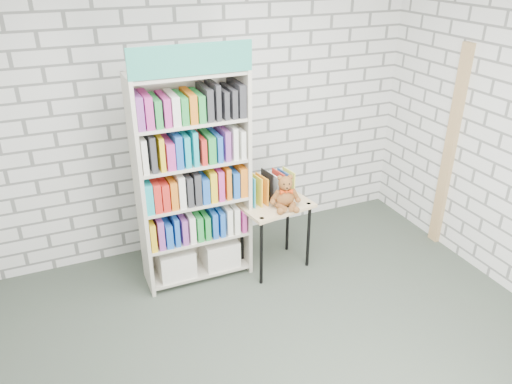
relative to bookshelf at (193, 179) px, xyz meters
name	(u,v)px	position (x,y,z in m)	size (l,w,h in m)	color
ground	(291,357)	(0.33, -1.36, -1.01)	(4.50, 4.50, 0.00)	#3D463B
room_shell	(300,143)	(0.33, -1.36, 0.77)	(4.52, 4.02, 2.81)	silver
bookshelf	(193,179)	(0.00, 0.00, 0.00)	(0.99, 0.39, 2.23)	beige
display_table	(276,213)	(0.75, -0.17, -0.41)	(0.71, 0.55, 0.70)	#D8B682
table_books	(270,187)	(0.73, -0.07, -0.18)	(0.48, 0.27, 0.27)	teal
teddy_bear	(285,195)	(0.80, -0.26, -0.19)	(0.29, 0.28, 0.31)	brown
door_trim	(450,150)	(2.56, -0.41, 0.04)	(0.05, 0.12, 2.10)	tan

